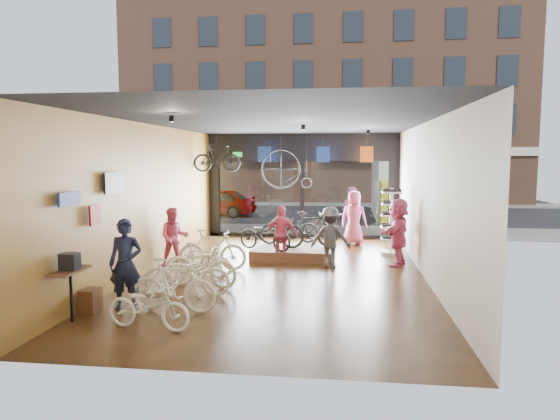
% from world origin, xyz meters
% --- Properties ---
extents(ground_plane, '(7.00, 12.00, 0.04)m').
position_xyz_m(ground_plane, '(0.00, 0.00, -0.02)').
color(ground_plane, black).
rests_on(ground_plane, ground).
extents(ceiling, '(7.00, 12.00, 0.04)m').
position_xyz_m(ceiling, '(0.00, 0.00, 3.82)').
color(ceiling, black).
rests_on(ceiling, ground).
extents(wall_left, '(0.04, 12.00, 3.80)m').
position_xyz_m(wall_left, '(-3.52, 0.00, 1.90)').
color(wall_left, olive).
rests_on(wall_left, ground).
extents(wall_right, '(0.04, 12.00, 3.80)m').
position_xyz_m(wall_right, '(3.52, 0.00, 1.90)').
color(wall_right, beige).
rests_on(wall_right, ground).
extents(wall_back, '(7.00, 0.04, 3.80)m').
position_xyz_m(wall_back, '(0.00, -6.02, 1.90)').
color(wall_back, beige).
rests_on(wall_back, ground).
extents(storefront, '(7.00, 0.26, 3.80)m').
position_xyz_m(storefront, '(0.00, 6.00, 1.90)').
color(storefront, black).
rests_on(storefront, ground).
extents(exit_sign, '(0.35, 0.06, 0.18)m').
position_xyz_m(exit_sign, '(-2.40, 5.88, 3.05)').
color(exit_sign, '#198C26').
rests_on(exit_sign, storefront).
extents(street_road, '(30.00, 18.00, 0.02)m').
position_xyz_m(street_road, '(0.00, 15.00, -0.01)').
color(street_road, black).
rests_on(street_road, ground).
extents(sidewalk_near, '(30.00, 2.40, 0.12)m').
position_xyz_m(sidewalk_near, '(0.00, 7.20, 0.06)').
color(sidewalk_near, slate).
rests_on(sidewalk_near, ground).
extents(sidewalk_far, '(30.00, 2.00, 0.12)m').
position_xyz_m(sidewalk_far, '(0.00, 19.00, 0.06)').
color(sidewalk_far, slate).
rests_on(sidewalk_far, ground).
extents(opposite_building, '(26.00, 5.00, 14.00)m').
position_xyz_m(opposite_building, '(0.00, 21.50, 7.00)').
color(opposite_building, brown).
rests_on(opposite_building, ground).
extents(street_car, '(4.12, 1.66, 1.40)m').
position_xyz_m(street_car, '(-4.90, 12.00, 0.70)').
color(street_car, gray).
rests_on(street_car, street_road).
extents(box_truck, '(2.38, 7.15, 2.82)m').
position_xyz_m(box_truck, '(4.21, 11.00, 1.41)').
color(box_truck, silver).
rests_on(box_truck, street_road).
extents(floor_bike_0, '(1.62, 0.78, 0.82)m').
position_xyz_m(floor_bike_0, '(-1.79, -4.42, 0.41)').
color(floor_bike_0, '#EBE7C5').
rests_on(floor_bike_0, ground_plane).
extents(floor_bike_1, '(1.76, 0.63, 1.04)m').
position_xyz_m(floor_bike_1, '(-1.69, -3.43, 0.52)').
color(floor_bike_1, '#EBE7C5').
rests_on(floor_bike_1, ground_plane).
extents(floor_bike_2, '(1.88, 0.79, 0.97)m').
position_xyz_m(floor_bike_2, '(-1.78, -2.31, 0.48)').
color(floor_bike_2, '#EBE7C5').
rests_on(floor_bike_2, ground_plane).
extents(floor_bike_3, '(1.75, 0.78, 1.02)m').
position_xyz_m(floor_bike_3, '(-1.66, -1.59, 0.51)').
color(floor_bike_3, '#EBE7C5').
rests_on(floor_bike_3, ground_plane).
extents(floor_bike_4, '(1.65, 0.69, 0.85)m').
position_xyz_m(floor_bike_4, '(-1.98, -0.77, 0.42)').
color(floor_bike_4, '#EBE7C5').
rests_on(floor_bike_4, ground_plane).
extents(floor_bike_5, '(1.81, 0.58, 1.08)m').
position_xyz_m(floor_bike_5, '(-1.88, 0.14, 0.54)').
color(floor_bike_5, '#EBE7C5').
rests_on(floor_bike_5, ground_plane).
extents(display_platform, '(2.40, 1.80, 0.30)m').
position_xyz_m(display_platform, '(0.09, 2.09, 0.15)').
color(display_platform, '#482A19').
rests_on(display_platform, ground_plane).
extents(display_bike_left, '(1.78, 1.21, 0.88)m').
position_xyz_m(display_bike_left, '(-0.70, 1.51, 0.74)').
color(display_bike_left, black).
rests_on(display_bike_left, display_platform).
extents(display_bike_mid, '(1.84, 1.20, 1.08)m').
position_xyz_m(display_bike_mid, '(0.57, 2.08, 0.84)').
color(display_bike_mid, black).
rests_on(display_bike_mid, display_platform).
extents(display_bike_right, '(1.94, 1.17, 0.96)m').
position_xyz_m(display_bike_right, '(-0.14, 2.75, 0.78)').
color(display_bike_right, black).
rests_on(display_bike_right, display_platform).
extents(customer_0, '(0.68, 0.48, 1.77)m').
position_xyz_m(customer_0, '(-2.66, -3.36, 0.89)').
color(customer_0, '#161C33').
rests_on(customer_0, ground_plane).
extents(customer_1, '(0.93, 0.83, 1.60)m').
position_xyz_m(customer_1, '(-3.00, 0.42, 0.80)').
color(customer_1, '#CC4C72').
rests_on(customer_1, ground_plane).
extents(customer_2, '(1.00, 0.60, 1.60)m').
position_xyz_m(customer_2, '(-0.19, 1.32, 0.80)').
color(customer_2, '#CC4C72').
rests_on(customer_2, ground_plane).
extents(customer_3, '(1.10, 0.70, 1.64)m').
position_xyz_m(customer_3, '(1.18, 0.81, 0.82)').
color(customer_3, '#3F3F44').
rests_on(customer_3, ground_plane).
extents(customer_4, '(1.01, 0.78, 1.83)m').
position_xyz_m(customer_4, '(1.88, 4.50, 0.91)').
color(customer_4, '#CC4C72').
rests_on(customer_4, ground_plane).
extents(customer_5, '(1.06, 1.80, 1.85)m').
position_xyz_m(customer_5, '(3.00, 1.33, 0.92)').
color(customer_5, '#CC4C72').
rests_on(customer_5, ground_plane).
extents(sunglasses_rack, '(0.65, 0.55, 2.03)m').
position_xyz_m(sunglasses_rack, '(2.95, 2.86, 1.02)').
color(sunglasses_rack, white).
rests_on(sunglasses_rack, ground_plane).
extents(wall_merch, '(0.40, 2.40, 2.60)m').
position_xyz_m(wall_merch, '(-3.38, -3.50, 1.30)').
color(wall_merch, navy).
rests_on(wall_merch, wall_left).
extents(penny_farthing, '(1.69, 0.06, 1.35)m').
position_xyz_m(penny_farthing, '(-0.36, 4.73, 2.50)').
color(penny_farthing, black).
rests_on(penny_farthing, ceiling).
extents(hung_bike, '(1.64, 0.90, 0.95)m').
position_xyz_m(hung_bike, '(-2.75, 4.20, 2.93)').
color(hung_bike, black).
rests_on(hung_bike, ceiling).
extents(jersey_left, '(0.45, 0.03, 0.55)m').
position_xyz_m(jersey_left, '(-1.30, 5.20, 3.05)').
color(jersey_left, '#1E3F99').
rests_on(jersey_left, ceiling).
extents(jersey_mid, '(0.45, 0.03, 0.55)m').
position_xyz_m(jersey_mid, '(0.79, 5.20, 3.05)').
color(jersey_mid, '#1E3F99').
rests_on(jersey_mid, ceiling).
extents(jersey_right, '(0.45, 0.03, 0.55)m').
position_xyz_m(jersey_right, '(2.30, 5.20, 3.05)').
color(jersey_right, '#CC5919').
rests_on(jersey_right, ceiling).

